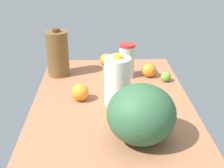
# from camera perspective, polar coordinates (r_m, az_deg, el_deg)

# --- Properties ---
(countertop) EXTENTS (1.20, 0.76, 0.03)m
(countertop) POSITION_cam_1_polar(r_m,az_deg,el_deg) (1.50, 0.00, -3.99)
(countertop) COLOR #9B6544
(countertop) RESTS_ON ground
(chocolate_milk_jug) EXTENTS (0.12, 0.12, 0.27)m
(chocolate_milk_jug) POSITION_cam_1_polar(r_m,az_deg,el_deg) (1.79, -9.91, 5.50)
(chocolate_milk_jug) COLOR brown
(chocolate_milk_jug) RESTS_ON countertop
(milk_jug) EXTENTS (0.12, 0.12, 0.24)m
(milk_jug) POSITION_cam_1_polar(r_m,az_deg,el_deg) (1.45, 0.99, 0.58)
(milk_jug) COLOR white
(milk_jug) RESTS_ON countertop
(watermelon) EXTENTS (0.26, 0.26, 0.23)m
(watermelon) POSITION_cam_1_polar(r_m,az_deg,el_deg) (1.18, 5.37, -5.49)
(watermelon) COLOR #315F3B
(watermelon) RESTS_ON countertop
(tumbler_cup) EXTENTS (0.09, 0.09, 0.19)m
(tumbler_cup) POSITION_cam_1_polar(r_m,az_deg,el_deg) (1.75, 2.72, 4.33)
(tumbler_cup) COLOR silver
(tumbler_cup) RESTS_ON countertop
(orange_loose) EXTENTS (0.08, 0.08, 0.08)m
(orange_loose) POSITION_cam_1_polar(r_m,az_deg,el_deg) (1.51, -5.83, -1.49)
(orange_loose) COLOR orange
(orange_loose) RESTS_ON countertop
(orange_by_jug) EXTENTS (0.08, 0.08, 0.08)m
(orange_by_jug) POSITION_cam_1_polar(r_m,az_deg,el_deg) (1.78, 6.78, 2.59)
(orange_by_jug) COLOR orange
(orange_by_jug) RESTS_ON countertop
(orange_far_back) EXTENTS (0.08, 0.08, 0.08)m
(orange_far_back) POSITION_cam_1_polar(r_m,az_deg,el_deg) (1.93, -1.05, 4.44)
(orange_far_back) COLOR orange
(orange_far_back) RESTS_ON countertop
(lime_near_front) EXTENTS (0.05, 0.05, 0.05)m
(lime_near_front) POSITION_cam_1_polar(r_m,az_deg,el_deg) (1.74, 9.82, 1.31)
(lime_near_front) COLOR #6DAB2E
(lime_near_front) RESTS_ON countertop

